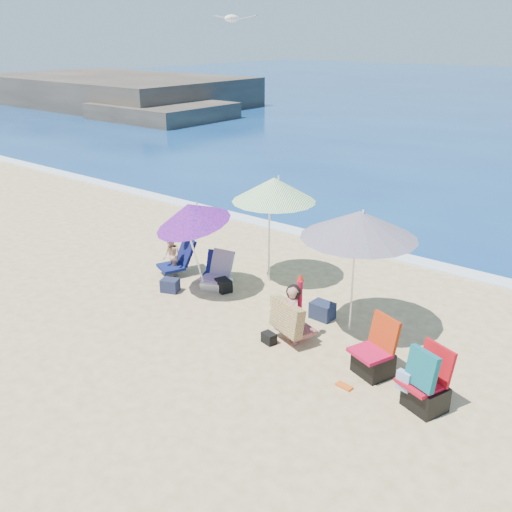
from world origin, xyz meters
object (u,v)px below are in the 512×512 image
Objects in this scene: furled_umbrella at (299,304)px; camp_chair_left at (374,358)px; person_left at (174,255)px; umbrella_blue at (191,214)px; person_center at (291,315)px; umbrella_turquoise at (359,225)px; chair_rainbow at (218,277)px; seagull at (232,18)px; umbrella_striped at (274,190)px; chair_navy at (215,277)px; camp_chair_right at (425,387)px.

furled_umbrella is 1.49m from camp_chair_left.
furled_umbrella reaches higher than person_left.
umbrella_blue is at bearing 174.85° from camp_chair_left.
camp_chair_left is 0.94× the size of person_left.
camp_chair_left is 1.50m from person_center.
furled_umbrella is (-0.55, -0.81, -1.25)m from umbrella_turquoise.
person_left is (-1.07, -0.17, 0.26)m from chair_rainbow.
person_center is 1.04× the size of person_left.
umbrella_blue is 3.71m from seagull.
umbrella_striped reaches higher than chair_navy.
chair_rainbow is 0.72× the size of camp_chair_right.
umbrella_blue reaches higher than person_left.
chair_navy is (-0.77, -0.90, -1.73)m from umbrella_striped.
chair_rainbow is at bearing 8.91° from person_left.
camp_chair_right is 2.42m from person_center.
person_center reaches higher than chair_navy.
chair_navy is at bearing 165.82° from camp_chair_right.
umbrella_turquoise is 3.46m from chair_rainbow.
person_left is at bearing 167.93° from person_center.
umbrella_blue is 1.52m from chair_navy.
chair_navy is 4.90m from seagull.
furled_umbrella is (2.60, -0.21, -0.96)m from umbrella_blue.
camp_chair_right is 5.98m from person_left.
umbrella_striped is at bearing 30.91° from person_left.
camp_chair_left is 5.03m from person_left.
furled_umbrella reaches higher than person_center.
chair_rainbow is 2.60m from person_center.
person_left reaches higher than camp_chair_left.
seagull is (-4.31, 1.93, 4.68)m from camp_chair_left.
seagull is (-1.11, 0.13, 3.05)m from umbrella_striped.
furled_umbrella is 1.45× the size of seagull.
umbrella_striped is 2.40× the size of camp_chair_left.
umbrella_turquoise is at bearing -20.02° from umbrella_striped.
seagull reaches higher than furled_umbrella.
umbrella_turquoise is at bearing 55.85° from furled_umbrella.
chair_rainbow is at bearing -68.33° from seagull.
chair_navy is at bearing 8.83° from person_left.
umbrella_blue reaches higher than chair_rainbow.
person_left is (-0.93, 0.38, -1.16)m from umbrella_blue.
chair_rainbow is at bearing 159.32° from person_center.
camp_chair_left is at bearing -29.33° from umbrella_striped.
chair_rainbow is (-3.01, -0.05, -1.71)m from umbrella_turquoise.
umbrella_striped reaches higher than chair_rainbow.
person_left reaches higher than camp_chair_right.
umbrella_striped is 2.86m from person_center.
furled_umbrella is 5.48m from seagull.
person_left is (-4.97, 0.74, 0.16)m from camp_chair_left.
person_left reaches higher than chair_navy.
umbrella_turquoise is at bearing 58.43° from person_center.
person_center is 5.62m from seagull.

